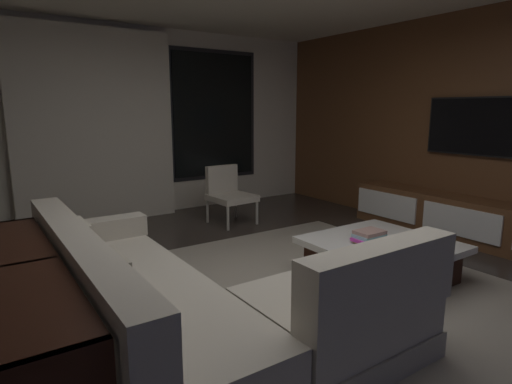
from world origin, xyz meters
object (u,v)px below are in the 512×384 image
media_console (474,223)px  sectional_couch (188,307)px  mounted_tv (475,126)px  coffee_table (381,259)px  console_table_behind_couch (25,318)px  accent_chair_near_window (228,191)px  book_stack_on_coffee_table (369,236)px

media_console → sectional_couch: bearing=-177.7°
sectional_couch → mounted_tv: 4.04m
coffee_table → console_table_behind_couch: (-2.88, 0.06, 0.23)m
mounted_tv → accent_chair_near_window: bearing=132.3°
sectional_couch → accent_chair_near_window: size_ratio=3.21×
book_stack_on_coffee_table → media_console: 1.86m
coffee_table → console_table_behind_couch: bearing=178.7°
book_stack_on_coffee_table → accent_chair_near_window: (-0.01, 2.48, 0.02)m
sectional_couch → media_console: bearing=2.3°
coffee_table → accent_chair_near_window: (-0.14, 2.53, 0.25)m
console_table_behind_couch → media_console: bearing=0.2°
book_stack_on_coffee_table → media_console: bearing=1.2°
coffee_table → book_stack_on_coffee_table: 0.26m
media_console → console_table_behind_couch: (-4.62, -0.02, 0.17)m
book_stack_on_coffee_table → console_table_behind_couch: console_table_behind_couch is taller
sectional_couch → console_table_behind_couch: bearing=171.8°
mounted_tv → console_table_behind_couch: bearing=-177.4°
sectional_couch → console_table_behind_couch: size_ratio=1.19×
coffee_table → accent_chair_near_window: 2.55m
book_stack_on_coffee_table → accent_chair_near_window: bearing=90.3°
book_stack_on_coffee_table → console_table_behind_couch: 2.76m
media_console → console_table_behind_couch: size_ratio=1.48×
coffee_table → media_console: (1.73, 0.08, 0.06)m
coffee_table → media_console: 1.74m
accent_chair_near_window → mounted_tv: (2.05, -2.25, 0.92)m
console_table_behind_couch → book_stack_on_coffee_table: bearing=-0.4°
coffee_table → book_stack_on_coffee_table: size_ratio=3.91×
media_console → coffee_table: bearing=-177.2°
accent_chair_near_window → media_console: bearing=-52.6°
coffee_table → book_stack_on_coffee_table: book_stack_on_coffee_table is taller
coffee_table → console_table_behind_couch: 2.89m
accent_chair_near_window → mounted_tv: size_ratio=0.66×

